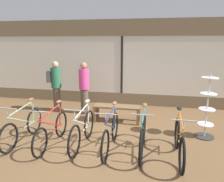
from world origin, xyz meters
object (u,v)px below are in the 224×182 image
(bicycle_far_right, at_px, (179,142))
(customer_near_rack, at_px, (56,85))
(accessory_rack, at_px, (207,112))
(customer_by_window, at_px, (84,87))
(bicycle_center_right, at_px, (111,133))
(display_bench, at_px, (117,109))
(bicycle_right, at_px, (143,136))
(bicycle_far_left, at_px, (23,127))
(bicycle_center_left, at_px, (83,130))
(bicycle_left, at_px, (52,130))

(bicycle_far_right, relative_size, customer_near_rack, 0.98)
(accessory_rack, height_order, customer_by_window, customer_by_window)
(bicycle_center_right, xyz_separation_m, accessory_rack, (2.24, 1.11, 0.29))
(bicycle_far_right, distance_m, display_bench, 2.51)
(accessory_rack, bearing_deg, display_bench, 165.32)
(bicycle_right, bearing_deg, customer_near_rack, 143.29)
(bicycle_far_left, distance_m, customer_near_rack, 2.49)
(bicycle_right, distance_m, customer_near_rack, 3.96)
(bicycle_center_right, height_order, display_bench, bicycle_center_right)
(bicycle_center_left, distance_m, display_bench, 1.80)
(bicycle_far_left, relative_size, display_bench, 1.24)
(bicycle_right, distance_m, accessory_rack, 1.91)
(bicycle_far_right, height_order, accessory_rack, accessory_rack)
(bicycle_left, distance_m, bicycle_center_left, 0.73)
(display_bench, bearing_deg, accessory_rack, -14.68)
(bicycle_far_left, distance_m, accessory_rack, 4.58)
(bicycle_center_right, bearing_deg, bicycle_far_right, -5.26)
(bicycle_center_left, distance_m, customer_near_rack, 2.97)
(bicycle_center_left, relative_size, customer_by_window, 1.00)
(bicycle_far_left, relative_size, bicycle_left, 1.01)
(bicycle_far_left, relative_size, bicycle_far_right, 1.01)
(accessory_rack, bearing_deg, bicycle_center_left, -159.38)
(accessory_rack, xyz_separation_m, display_bench, (-2.41, 0.63, -0.27))
(bicycle_far_right, height_order, customer_near_rack, customer_near_rack)
(bicycle_center_left, relative_size, customer_near_rack, 0.99)
(bicycle_center_right, distance_m, customer_near_rack, 3.42)
(bicycle_far_left, height_order, bicycle_right, bicycle_right)
(bicycle_left, height_order, bicycle_far_right, bicycle_far_right)
(bicycle_center_right, relative_size, customer_near_rack, 1.00)
(bicycle_far_left, xyz_separation_m, customer_by_window, (0.78, 2.37, 0.54))
(bicycle_far_right, relative_size, customer_by_window, 0.98)
(bicycle_right, bearing_deg, bicycle_far_right, -10.41)
(bicycle_far_left, bearing_deg, display_bench, 42.04)
(bicycle_far_right, bearing_deg, bicycle_far_left, 178.77)
(bicycle_right, distance_m, customer_by_window, 3.17)
(accessory_rack, relative_size, display_bench, 1.18)
(bicycle_left, height_order, customer_near_rack, customer_near_rack)
(bicycle_right, relative_size, customer_near_rack, 0.97)
(accessory_rack, bearing_deg, bicycle_center_right, -153.57)
(bicycle_center_left, xyz_separation_m, accessory_rack, (2.92, 1.10, 0.28))
(bicycle_far_left, distance_m, bicycle_center_left, 1.50)
(bicycle_center_left, bearing_deg, customer_near_rack, 126.89)
(customer_by_window, bearing_deg, bicycle_far_left, -108.29)
(bicycle_far_left, xyz_separation_m, bicycle_right, (2.89, 0.06, 0.01))
(bicycle_far_left, distance_m, bicycle_far_right, 3.65)
(display_bench, xyz_separation_m, customer_by_window, (-1.22, 0.57, 0.51))
(bicycle_far_left, bearing_deg, customer_by_window, 71.71)
(bicycle_far_left, height_order, bicycle_center_left, bicycle_center_left)
(accessory_rack, bearing_deg, customer_near_rack, 165.19)
(bicycle_left, relative_size, bicycle_center_left, 0.99)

